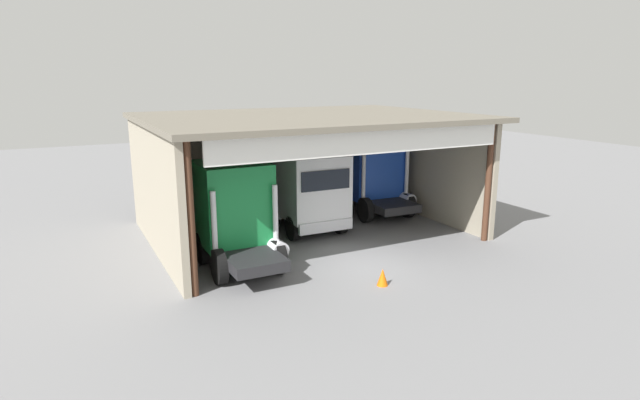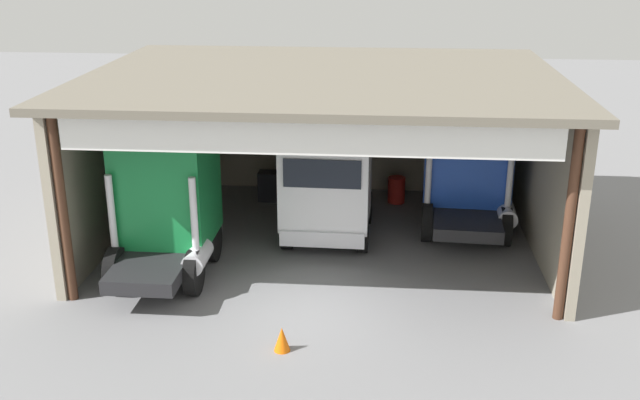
% 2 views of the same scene
% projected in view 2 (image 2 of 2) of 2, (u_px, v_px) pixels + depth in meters
% --- Properties ---
extents(ground_plane, '(80.00, 80.00, 0.00)m').
position_uv_depth(ground_plane, '(309.00, 311.00, 17.80)').
color(ground_plane, slate).
rests_on(ground_plane, ground).
extents(workshop_shed, '(12.92, 10.10, 4.99)m').
position_uv_depth(workshop_shed, '(326.00, 118.00, 21.74)').
color(workshop_shed, '#9E937F').
rests_on(workshop_shed, ground).
extents(truck_green_left_bay, '(2.49, 4.36, 3.65)m').
position_uv_depth(truck_green_left_bay, '(167.00, 202.00, 19.38)').
color(truck_green_left_bay, '#197F3D').
rests_on(truck_green_left_bay, ground).
extents(truck_white_center_left_bay, '(2.66, 4.78, 3.40)m').
position_uv_depth(truck_white_center_left_bay, '(327.00, 182.00, 21.37)').
color(truck_white_center_left_bay, white).
rests_on(truck_white_center_left_bay, ground).
extents(truck_blue_center_bay, '(2.80, 4.45, 3.71)m').
position_uv_depth(truck_blue_center_bay, '(468.00, 165.00, 22.37)').
color(truck_blue_center_bay, '#1E47B7').
rests_on(truck_blue_center_bay, ground).
extents(oil_drum, '(0.58, 0.58, 0.88)m').
position_uv_depth(oil_drum, '(396.00, 190.00, 24.93)').
color(oil_drum, '#B21E19').
rests_on(oil_drum, ground).
extents(tool_cart, '(0.90, 0.60, 1.00)m').
position_uv_depth(tool_cart, '(272.00, 186.00, 25.12)').
color(tool_cart, black).
rests_on(tool_cart, ground).
extents(traffic_cone, '(0.36, 0.36, 0.56)m').
position_uv_depth(traffic_cone, '(282.00, 339.00, 16.01)').
color(traffic_cone, orange).
rests_on(traffic_cone, ground).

